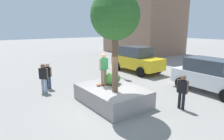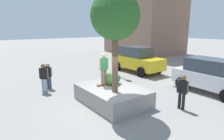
{
  "view_description": "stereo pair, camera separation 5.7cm",
  "coord_description": "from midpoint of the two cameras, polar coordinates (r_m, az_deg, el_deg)",
  "views": [
    {
      "loc": [
        7.0,
        -5.23,
        3.78
      ],
      "look_at": [
        -0.41,
        0.25,
        1.73
      ],
      "focal_mm": 30.78,
      "sensor_mm": 36.0,
      "label": 1
    },
    {
      "loc": [
        7.04,
        -5.19,
        3.78
      ],
      "look_at": [
        -0.41,
        0.25,
        1.73
      ],
      "focal_mm": 30.78,
      "sensor_mm": 36.0,
      "label": 2
    }
  ],
  "objects": [
    {
      "name": "passerby_with_bag",
      "position": [
        12.64,
        -18.26,
        -1.05
      ],
      "size": [
        0.47,
        0.41,
        1.65
      ],
      "color": "navy",
      "rests_on": "ground"
    },
    {
      "name": "hedge_clump",
      "position": [
        10.02,
        0.22,
        -2.55
      ],
      "size": [
        0.68,
        0.68,
        0.68
      ],
      "primitive_type": "sphere",
      "color": "#4C8C3D",
      "rests_on": "planter_ledge"
    },
    {
      "name": "skateboarder",
      "position": [
        9.81,
        -2.3,
        1.12
      ],
      "size": [
        0.25,
        0.55,
        1.63
      ],
      "color": "#847056",
      "rests_on": "skateboard"
    },
    {
      "name": "traffic_light_median",
      "position": [
        15.02,
        1.44,
        9.31
      ],
      "size": [
        0.37,
        0.35,
        4.29
      ],
      "color": "black",
      "rests_on": "ground"
    },
    {
      "name": "skateboard",
      "position": [
        10.04,
        -2.25,
        -4.23
      ],
      "size": [
        0.32,
        0.82,
        0.07
      ],
      "color": "brown",
      "rests_on": "planter_ledge"
    },
    {
      "name": "bystander_watching",
      "position": [
        9.54,
        20.34,
        -5.49
      ],
      "size": [
        0.56,
        0.26,
        1.66
      ],
      "color": "black",
      "rests_on": "ground"
    },
    {
      "name": "pedestrian_crossing",
      "position": [
        11.96,
        -19.46,
        -1.67
      ],
      "size": [
        0.47,
        0.46,
        1.73
      ],
      "color": "#8C9EB7",
      "rests_on": "ground"
    },
    {
      "name": "sedan_parked",
      "position": [
        12.69,
        27.4,
        -1.48
      ],
      "size": [
        4.38,
        2.16,
        2.01
      ],
      "color": "white",
      "rests_on": "ground"
    },
    {
      "name": "ground_plane",
      "position": [
        9.52,
        0.41,
        -10.86
      ],
      "size": [
        120.0,
        120.0,
        0.0
      ],
      "primitive_type": "plane",
      "color": "gray"
    },
    {
      "name": "taxi_cab",
      "position": [
        16.7,
        7.45,
        3.22
      ],
      "size": [
        4.72,
        2.23,
        2.19
      ],
      "color": "gold",
      "rests_on": "ground"
    },
    {
      "name": "plaza_tree",
      "position": [
        8.61,
        1.15,
        15.68
      ],
      "size": [
        2.17,
        2.17,
        4.55
      ],
      "color": "brown",
      "rests_on": "planter_ledge"
    },
    {
      "name": "boxwood_shrub",
      "position": [
        10.27,
        1.02,
        -2.47
      ],
      "size": [
        0.59,
        0.59,
        0.59
      ],
      "primitive_type": "sphere",
      "color": "#3D7A33",
      "rests_on": "planter_ledge"
    },
    {
      "name": "planter_ledge",
      "position": [
        9.82,
        0.17,
        -7.52
      ],
      "size": [
        3.58,
        2.52,
        0.83
      ],
      "primitive_type": "cube",
      "color": "gray",
      "rests_on": "ground"
    }
  ]
}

